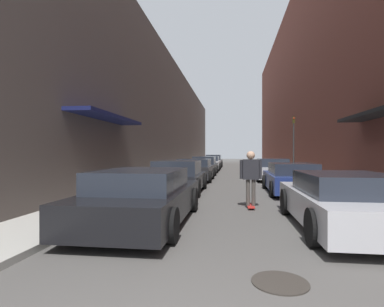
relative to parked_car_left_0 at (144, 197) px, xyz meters
The scene contains 17 objects.
ground 15.86m from the parked_car_left_0, 82.33° to the left, with size 115.73×115.73×0.00m, color #4C4947.
curb_strip_left 21.07m from the parked_car_left_0, 95.46° to the left, with size 1.80×52.61×0.12m.
curb_strip_right 21.88m from the parked_car_left_0, 73.43° to the left, with size 1.80×52.61×0.12m.
building_row_left 21.92m from the parked_car_left_0, 103.17° to the left, with size 4.90×52.61×9.48m.
building_row_right 23.96m from the parked_car_left_0, 66.45° to the left, with size 4.90×52.61×15.48m.
parked_car_left_0 is the anchor object (origin of this frame).
parked_car_left_1 5.30m from the parked_car_left_0, 91.71° to the left, with size 2.02×4.19×1.29m.
parked_car_left_2 10.50m from the parked_car_left_0, 90.81° to the left, with size 2.08×3.96×1.26m.
parked_car_left_3 15.71m from the parked_car_left_0, 90.24° to the left, with size 1.89×4.74×1.34m.
parked_car_left_4 20.89m from the parked_car_left_0, 90.22° to the left, with size 1.97×3.98×1.30m.
parked_car_left_5 26.27m from the parked_car_left_0, 90.11° to the left, with size 1.86×4.05×1.39m.
parked_car_right_0 4.30m from the parked_car_left_0, ahead, with size 2.02×4.39×1.19m.
parked_car_right_1 7.20m from the parked_car_left_0, 52.93° to the left, with size 1.97×4.34×1.20m.
parked_car_right_2 12.19m from the parked_car_left_0, 69.36° to the left, with size 1.96×4.36×1.27m.
skateboarder 3.41m from the parked_car_left_0, 41.55° to the left, with size 0.63×0.78×1.66m.
manhole_cover 3.86m from the parked_car_left_0, 47.18° to the right, with size 0.70×0.70×0.02m.
traffic_light 15.96m from the parked_car_left_0, 67.18° to the left, with size 0.16×0.22×3.96m.
Camera 1 is at (-0.10, -1.27, 1.61)m, focal length 28.00 mm.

